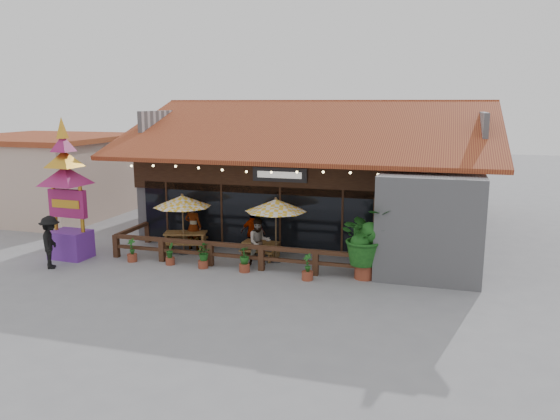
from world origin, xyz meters
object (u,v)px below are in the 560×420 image
(picnic_table_left, at_px, (186,238))
(thai_sign_tower, at_px, (66,179))
(pedestrian, at_px, (51,242))
(tropical_plant, at_px, (365,238))
(umbrella_right, at_px, (276,206))
(umbrella_left, at_px, (182,201))
(picnic_table_right, at_px, (261,247))

(picnic_table_left, xyz_separation_m, thai_sign_tower, (-3.88, -2.12, 2.55))
(thai_sign_tower, bearing_deg, pedestrian, -82.29)
(picnic_table_left, relative_size, tropical_plant, 0.79)
(umbrella_right, height_order, pedestrian, umbrella_right)
(thai_sign_tower, xyz_separation_m, tropical_plant, (11.34, 0.74, -1.64))
(picnic_table_left, height_order, thai_sign_tower, thai_sign_tower)
(picnic_table_left, relative_size, thai_sign_tower, 0.34)
(umbrella_left, relative_size, tropical_plant, 1.09)
(umbrella_left, bearing_deg, umbrella_right, -0.26)
(umbrella_left, distance_m, thai_sign_tower, 4.45)
(umbrella_left, bearing_deg, picnic_table_left, 101.49)
(picnic_table_right, distance_m, pedestrian, 7.74)
(umbrella_left, bearing_deg, tropical_plant, -8.36)
(picnic_table_right, bearing_deg, thai_sign_tower, -163.71)
(pedestrian, bearing_deg, picnic_table_left, -78.06)
(picnic_table_left, bearing_deg, tropical_plant, -10.54)
(umbrella_left, height_order, tropical_plant, tropical_plant)
(thai_sign_tower, bearing_deg, picnic_table_left, 28.71)
(umbrella_left, relative_size, thai_sign_tower, 0.47)
(umbrella_left, distance_m, tropical_plant, 7.51)
(umbrella_left, xyz_separation_m, pedestrian, (-3.76, -3.15, -1.16))
(umbrella_right, height_order, picnic_table_right, umbrella_right)
(tropical_plant, bearing_deg, picnic_table_right, 162.38)
(umbrella_left, xyz_separation_m, umbrella_right, (3.88, -0.02, 0.04))
(umbrella_left, relative_size, pedestrian, 1.42)
(picnic_table_left, bearing_deg, umbrella_right, -4.61)
(umbrella_left, xyz_separation_m, thai_sign_tower, (-3.94, -1.82, 0.96))
(picnic_table_right, bearing_deg, pedestrian, -153.85)
(pedestrian, bearing_deg, thai_sign_tower, -23.36)
(picnic_table_left, height_order, picnic_table_right, picnic_table_left)
(picnic_table_left, distance_m, thai_sign_tower, 5.11)
(umbrella_right, bearing_deg, thai_sign_tower, -166.98)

